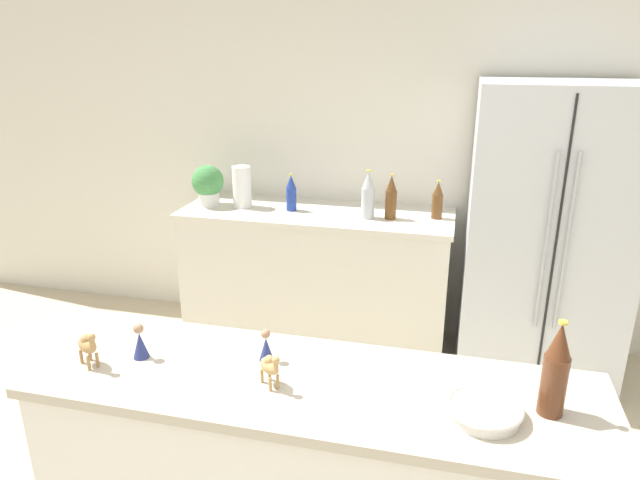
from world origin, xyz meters
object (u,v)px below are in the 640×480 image
wise_man_figurine_crimson (140,343)px  fruit_bowl (484,409)px  refrigerator (546,238)px  potted_plant (208,184)px  back_bottle_1 (391,198)px  camel_figurine_second (270,366)px  back_bottle_3 (438,200)px  camel_figurine (88,345)px  wise_man_figurine_purple (266,347)px  back_bottle_2 (291,193)px  back_bottle_0 (368,195)px  paper_towel_roll (242,187)px  wine_bottle (556,370)px

wise_man_figurine_crimson → fruit_bowl: bearing=-3.0°
refrigerator → fruit_bowl: bearing=-102.0°
refrigerator → wise_man_figurine_crimson: bearing=-130.2°
potted_plant → back_bottle_1: back_bottle_1 is taller
camel_figurine_second → wise_man_figurine_crimson: bearing=173.2°
back_bottle_3 → camel_figurine: size_ratio=1.75×
back_bottle_3 → fruit_bowl: 1.99m
back_bottle_1 → camel_figurine: size_ratio=2.04×
refrigerator → wise_man_figurine_purple: 2.08m
back_bottle_2 → wise_man_figurine_crimson: bearing=-89.7°
back_bottle_2 → back_bottle_0: bearing=-5.3°
potted_plant → camel_figurine: (0.44, -1.94, -0.07)m
refrigerator → wise_man_figurine_purple: size_ratio=15.05×
back_bottle_0 → back_bottle_1: 0.14m
refrigerator → wise_man_figurine_purple: bearing=-122.7°
back_bottle_0 → camel_figurine: (-0.64, -1.91, -0.07)m
refrigerator → camel_figurine_second: (-1.06, -1.89, 0.12)m
refrigerator → back_bottle_3: size_ratio=7.34×
back_bottle_0 → camel_figurine: back_bottle_0 is taller
paper_towel_roll → back_bottle_2: 0.34m
camel_figurine → wise_man_figurine_crimson: 0.17m
back_bottle_3 → camel_figurine: (-1.05, -2.01, -0.04)m
wise_man_figurine_crimson → wise_man_figurine_purple: 0.44m
wine_bottle → back_bottle_1: bearing=111.0°
refrigerator → paper_towel_roll: (-1.90, 0.04, 0.18)m
potted_plant → back_bottle_3: potted_plant is taller
back_bottle_1 → wise_man_figurine_crimson: size_ratio=2.18×
fruit_bowl → back_bottle_3: bearing=96.7°
potted_plant → back_bottle_0: bearing=-1.6°
paper_towel_roll → wise_man_figurine_crimson: 1.91m
wine_bottle → fruit_bowl: wine_bottle is taller
camel_figurine_second → back_bottle_3: bearing=78.0°
back_bottle_1 → potted_plant: bearing=179.3°
refrigerator → back_bottle_0: (-1.05, -0.01, 0.19)m
refrigerator → back_bottle_2: size_ratio=7.37×
potted_plant → paper_towel_roll: same height
wine_bottle → wise_man_figurine_purple: bearing=175.0°
back_bottle_2 → wise_man_figurine_crimson: back_bottle_2 is taller
back_bottle_0 → back_bottle_2: bearing=174.7°
back_bottle_2 → camel_figurine_second: (0.50, -1.93, -0.04)m
back_bottle_0 → back_bottle_2: back_bottle_0 is taller
camel_figurine_second → wine_bottle: bearing=4.4°
potted_plant → wise_man_figurine_purple: (1.01, -1.77, -0.10)m
back_bottle_3 → wise_man_figurine_crimson: bearing=-115.5°
back_bottle_0 → fruit_bowl: (0.65, -1.88, -0.12)m
wise_man_figurine_crimson → back_bottle_3: bearing=64.5°
back_bottle_2 → wine_bottle: 2.30m
wine_bottle → wise_man_figurine_crimson: 1.34m
potted_plant → back_bottle_1: size_ratio=0.96×
paper_towel_roll → wise_man_figurine_crimson: size_ratio=2.09×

